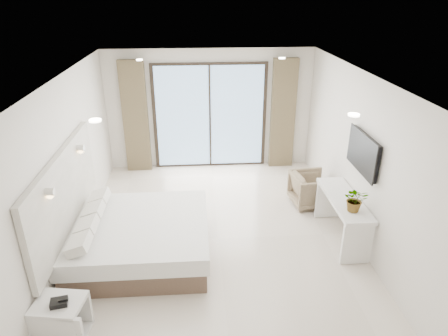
{
  "coord_description": "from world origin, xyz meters",
  "views": [
    {
      "loc": [
        -0.31,
        -5.63,
        3.87
      ],
      "look_at": [
        0.13,
        0.4,
        1.13
      ],
      "focal_mm": 32.0,
      "sensor_mm": 36.0,
      "label": 1
    }
  ],
  "objects_px": {
    "bed": "(139,238)",
    "armchair": "(311,188)",
    "nightstand": "(62,319)",
    "console_desk": "(343,209)"
  },
  "relations": [
    {
      "from": "armchair",
      "to": "console_desk",
      "type": "bearing_deg",
      "value": -177.46
    },
    {
      "from": "bed",
      "to": "armchair",
      "type": "bearing_deg",
      "value": 24.3
    },
    {
      "from": "bed",
      "to": "armchair",
      "type": "relative_size",
      "value": 2.96
    },
    {
      "from": "console_desk",
      "to": "armchair",
      "type": "height_order",
      "value": "console_desk"
    },
    {
      "from": "bed",
      "to": "nightstand",
      "type": "distance_m",
      "value": 1.73
    },
    {
      "from": "bed",
      "to": "armchair",
      "type": "xyz_separation_m",
      "value": [
        3.11,
        1.4,
        0.05
      ]
    },
    {
      "from": "nightstand",
      "to": "console_desk",
      "type": "distance_m",
      "value": 4.42
    },
    {
      "from": "bed",
      "to": "console_desk",
      "type": "relative_size",
      "value": 1.38
    },
    {
      "from": "bed",
      "to": "nightstand",
      "type": "bearing_deg",
      "value": -114.83
    },
    {
      "from": "console_desk",
      "to": "armchair",
      "type": "distance_m",
      "value": 1.21
    }
  ]
}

